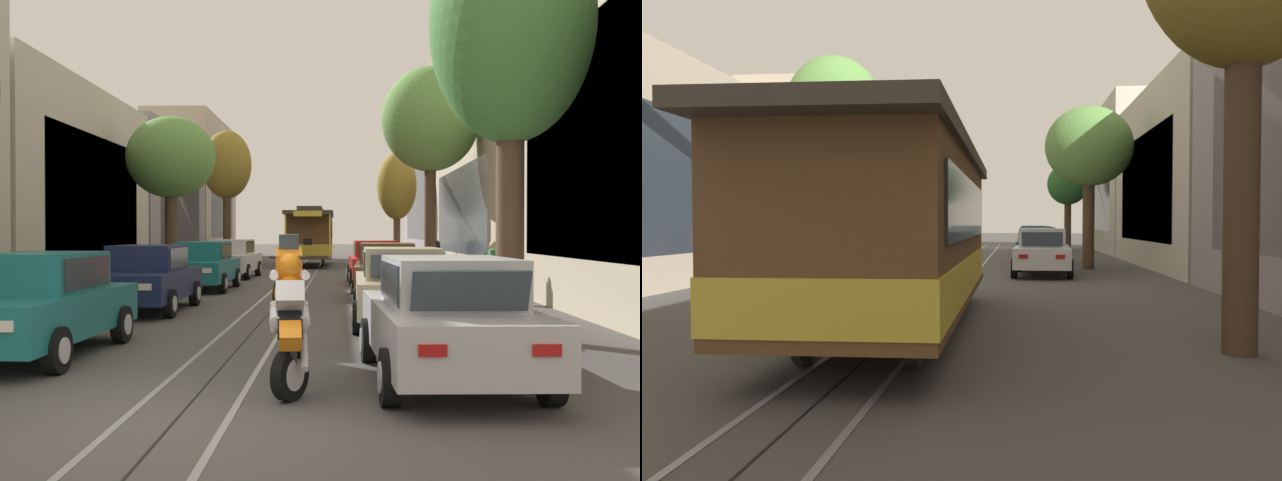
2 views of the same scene
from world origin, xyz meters
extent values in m
plane|color=#4C4947|center=(0.00, 21.44, 0.00)|extent=(160.00, 160.00, 0.00)
cube|color=gray|center=(-0.53, 24.80, 0.01)|extent=(0.08, 61.59, 0.01)
cube|color=gray|center=(0.53, 24.80, 0.01)|extent=(0.08, 61.59, 0.01)
cube|color=black|center=(0.00, 24.80, 0.00)|extent=(0.03, 61.59, 0.01)
cube|color=beige|center=(-9.12, 4.70, 4.38)|extent=(4.34, 13.10, 8.76)
cube|color=#2D3842|center=(-6.96, 4.70, 3.94)|extent=(0.04, 9.38, 5.25)
cube|color=beige|center=(-9.21, 18.10, 3.53)|extent=(4.52, 13.10, 7.07)
cube|color=#2D3842|center=(-6.96, 18.10, 3.18)|extent=(0.04, 9.38, 4.24)
cube|color=#BCAD93|center=(9.12, 6.93, 4.32)|extent=(4.35, 17.56, 8.65)
cube|color=#2D3842|center=(6.96, 6.93, 3.89)|extent=(0.04, 12.50, 5.19)
cube|color=#BCAD93|center=(9.61, 24.80, 3.17)|extent=(5.34, 17.56, 6.33)
cube|color=#2D3842|center=(6.96, 24.80, 2.85)|extent=(0.04, 12.50, 3.80)
cube|color=#196B70|center=(-2.97, 3.60, 0.65)|extent=(1.88, 4.33, 0.66)
cube|color=#196B70|center=(-2.97, 3.75, 1.28)|extent=(1.52, 2.09, 0.60)
cube|color=#2D3842|center=(-2.99, 2.92, 1.26)|extent=(1.34, 0.25, 0.47)
cube|color=#2D3842|center=(-2.95, 4.94, 1.26)|extent=(1.30, 0.22, 0.45)
cube|color=#2D3842|center=(-2.22, 3.74, 1.28)|extent=(0.07, 1.81, 0.47)
cube|color=#2D3842|center=(-3.72, 3.77, 1.28)|extent=(0.07, 1.81, 0.47)
cube|color=white|center=(-2.46, 1.43, 0.75)|extent=(0.28, 0.05, 0.14)
cube|color=#B21414|center=(-2.37, 5.75, 0.75)|extent=(0.28, 0.05, 0.12)
cube|color=white|center=(-3.57, 1.46, 0.75)|extent=(0.28, 0.05, 0.14)
cube|color=#B21414|center=(-3.49, 5.78, 0.75)|extent=(0.28, 0.05, 0.12)
cylinder|color=black|center=(-2.12, 2.25, 0.32)|extent=(0.21, 0.64, 0.64)
cylinder|color=silver|center=(-2.01, 2.25, 0.32)|extent=(0.03, 0.35, 0.35)
cylinder|color=black|center=(-3.88, 2.29, 0.32)|extent=(0.21, 0.64, 0.64)
cylinder|color=silver|center=(-3.99, 2.29, 0.32)|extent=(0.03, 0.35, 0.35)
cylinder|color=black|center=(-2.07, 4.92, 0.32)|extent=(0.21, 0.64, 0.64)
cylinder|color=silver|center=(-1.96, 4.92, 0.32)|extent=(0.03, 0.35, 0.35)
cylinder|color=black|center=(-3.83, 4.95, 0.32)|extent=(0.21, 0.64, 0.64)
cylinder|color=silver|center=(-3.94, 4.96, 0.32)|extent=(0.03, 0.35, 0.35)
cube|color=#19234C|center=(-2.96, 9.78, 0.65)|extent=(1.81, 4.30, 0.66)
cube|color=#19234C|center=(-2.96, 9.93, 1.28)|extent=(1.48, 2.07, 0.60)
cube|color=#2D3842|center=(-2.97, 9.09, 1.26)|extent=(1.33, 0.22, 0.47)
cube|color=#2D3842|center=(-2.96, 11.11, 1.26)|extent=(1.30, 0.20, 0.45)
cube|color=#2D3842|center=(-2.22, 9.93, 1.28)|extent=(0.03, 1.81, 0.47)
cube|color=#2D3842|center=(-3.71, 9.93, 1.28)|extent=(0.03, 1.81, 0.47)
cube|color=white|center=(-2.41, 7.62, 0.75)|extent=(0.28, 0.04, 0.14)
cube|color=#B21414|center=(-2.40, 11.94, 0.75)|extent=(0.28, 0.04, 0.12)
cube|color=white|center=(-3.53, 7.62, 0.75)|extent=(0.28, 0.04, 0.14)
cube|color=#B21414|center=(-3.52, 11.94, 0.75)|extent=(0.28, 0.04, 0.12)
cylinder|color=black|center=(-2.09, 8.44, 0.32)|extent=(0.20, 0.64, 0.64)
cylinder|color=silver|center=(-1.98, 8.44, 0.32)|extent=(0.02, 0.35, 0.35)
cylinder|color=black|center=(-3.85, 8.45, 0.32)|extent=(0.20, 0.64, 0.64)
cylinder|color=silver|center=(-3.96, 8.45, 0.32)|extent=(0.02, 0.35, 0.35)
cylinder|color=black|center=(-2.08, 11.11, 0.32)|extent=(0.20, 0.64, 0.64)
cylinder|color=silver|center=(-1.97, 11.11, 0.32)|extent=(0.02, 0.35, 0.35)
cylinder|color=black|center=(-3.84, 11.11, 0.32)|extent=(0.20, 0.64, 0.64)
cylinder|color=silver|center=(-3.95, 11.11, 0.32)|extent=(0.02, 0.35, 0.35)
cube|color=#196B70|center=(-2.81, 16.01, 0.65)|extent=(1.85, 4.32, 0.66)
cube|color=#196B70|center=(-2.81, 16.16, 1.28)|extent=(1.50, 2.08, 0.60)
cube|color=#2D3842|center=(-2.82, 15.32, 1.26)|extent=(1.33, 0.24, 0.47)
cube|color=#2D3842|center=(-2.80, 17.34, 1.26)|extent=(1.30, 0.21, 0.45)
cube|color=#2D3842|center=(-2.06, 16.15, 1.28)|extent=(0.05, 1.81, 0.47)
cube|color=#2D3842|center=(-3.56, 16.17, 1.28)|extent=(0.05, 1.81, 0.47)
cube|color=white|center=(-2.28, 13.84, 0.75)|extent=(0.28, 0.04, 0.14)
cube|color=#B21414|center=(-2.23, 18.16, 0.75)|extent=(0.28, 0.04, 0.12)
cube|color=white|center=(-3.39, 13.86, 0.75)|extent=(0.28, 0.04, 0.14)
cube|color=#B21414|center=(-3.35, 18.18, 0.75)|extent=(0.28, 0.04, 0.12)
cylinder|color=black|center=(-1.95, 14.67, 0.32)|extent=(0.21, 0.64, 0.64)
cylinder|color=silver|center=(-1.84, 14.67, 0.32)|extent=(0.02, 0.35, 0.35)
cylinder|color=black|center=(-3.71, 14.69, 0.32)|extent=(0.21, 0.64, 0.64)
cylinder|color=silver|center=(-3.82, 14.69, 0.32)|extent=(0.02, 0.35, 0.35)
cylinder|color=black|center=(-1.92, 17.33, 0.32)|extent=(0.21, 0.64, 0.64)
cylinder|color=silver|center=(-1.81, 17.33, 0.32)|extent=(0.02, 0.35, 0.35)
cylinder|color=black|center=(-3.68, 17.35, 0.32)|extent=(0.21, 0.64, 0.64)
cylinder|color=silver|center=(-3.79, 17.35, 0.32)|extent=(0.02, 0.35, 0.35)
cube|color=silver|center=(-2.81, 22.21, 0.65)|extent=(2.01, 4.38, 0.66)
cube|color=silver|center=(-2.80, 22.36, 1.28)|extent=(1.58, 2.13, 0.60)
cube|color=#2D3842|center=(-2.84, 21.53, 1.26)|extent=(1.34, 0.29, 0.47)
cube|color=#2D3842|center=(-2.75, 23.54, 1.26)|extent=(1.30, 0.26, 0.45)
cube|color=#2D3842|center=(-2.06, 22.33, 1.28)|extent=(0.12, 1.81, 0.47)
cube|color=#2D3842|center=(-3.55, 22.40, 1.28)|extent=(0.12, 1.81, 0.47)
cube|color=white|center=(-2.36, 20.03, 0.75)|extent=(0.28, 0.05, 0.14)
cube|color=#B21414|center=(-2.15, 24.34, 0.75)|extent=(0.28, 0.05, 0.12)
cube|color=white|center=(-3.47, 20.08, 0.75)|extent=(0.28, 0.05, 0.14)
cube|color=#B21414|center=(-3.26, 24.40, 0.75)|extent=(0.28, 0.05, 0.12)
cylinder|color=black|center=(-2.00, 20.84, 0.32)|extent=(0.23, 0.65, 0.64)
cylinder|color=silver|center=(-1.89, 20.83, 0.32)|extent=(0.04, 0.35, 0.35)
cylinder|color=black|center=(-3.76, 20.92, 0.32)|extent=(0.23, 0.65, 0.64)
cylinder|color=silver|center=(-3.87, 20.93, 0.32)|extent=(0.04, 0.35, 0.35)
cylinder|color=black|center=(-1.87, 23.50, 0.32)|extent=(0.23, 0.65, 0.64)
cylinder|color=silver|center=(-1.76, 23.50, 0.32)|extent=(0.04, 0.35, 0.35)
cylinder|color=black|center=(-3.62, 23.59, 0.32)|extent=(0.23, 0.65, 0.64)
cylinder|color=silver|center=(-3.73, 23.59, 0.32)|extent=(0.04, 0.35, 0.35)
cube|color=#B7B7BC|center=(3.02, 1.99, 0.65)|extent=(2.00, 4.38, 0.66)
cube|color=#B7B7BC|center=(3.02, 1.84, 1.28)|extent=(1.57, 2.13, 0.60)
cube|color=#2D3842|center=(2.98, 2.68, 1.26)|extent=(1.34, 0.28, 0.47)
cube|color=#2D3842|center=(3.08, 0.66, 1.26)|extent=(1.30, 0.26, 0.45)
cube|color=#2D3842|center=(2.28, 1.81, 1.28)|extent=(0.11, 1.81, 0.47)
cube|color=#2D3842|center=(3.77, 1.88, 1.28)|extent=(0.11, 1.81, 0.47)
cube|color=white|center=(2.36, 4.12, 0.75)|extent=(0.28, 0.05, 0.14)
cube|color=#B21414|center=(2.56, -0.19, 0.75)|extent=(0.28, 0.05, 0.12)
cube|color=white|center=(3.47, 4.17, 0.75)|extent=(0.28, 0.05, 0.14)
cube|color=#B21414|center=(3.67, -0.14, 0.75)|extent=(0.28, 0.05, 0.12)
cylinder|color=black|center=(2.08, 3.28, 0.32)|extent=(0.23, 0.65, 0.64)
cylinder|color=silver|center=(1.97, 3.28, 0.32)|extent=(0.04, 0.35, 0.35)
cylinder|color=black|center=(3.83, 3.36, 0.32)|extent=(0.23, 0.65, 0.64)
cylinder|color=silver|center=(3.94, 3.37, 0.32)|extent=(0.04, 0.35, 0.35)
cylinder|color=black|center=(2.20, 0.62, 0.32)|extent=(0.23, 0.65, 0.64)
cylinder|color=silver|center=(2.09, 0.61, 0.32)|extent=(0.04, 0.35, 0.35)
cylinder|color=black|center=(3.96, 0.70, 0.32)|extent=(0.23, 0.65, 0.64)
cylinder|color=silver|center=(4.07, 0.71, 0.32)|extent=(0.04, 0.35, 0.35)
cube|color=#C1B28E|center=(2.89, 7.36, 0.65)|extent=(1.88, 4.33, 0.66)
cube|color=#C1B28E|center=(2.89, 7.21, 1.28)|extent=(1.51, 2.09, 0.60)
cube|color=#2D3842|center=(2.91, 8.05, 1.26)|extent=(1.34, 0.25, 0.47)
cube|color=#2D3842|center=(2.87, 6.03, 1.26)|extent=(1.30, 0.22, 0.45)
cube|color=#2D3842|center=(2.14, 7.23, 1.28)|extent=(0.06, 1.81, 0.47)
cube|color=#2D3842|center=(3.64, 7.20, 1.28)|extent=(0.06, 1.81, 0.47)
cube|color=white|center=(2.38, 9.53, 0.75)|extent=(0.28, 0.05, 0.14)
cube|color=#B21414|center=(2.30, 5.22, 0.75)|extent=(0.28, 0.05, 0.12)
cube|color=white|center=(3.49, 9.51, 0.75)|extent=(0.28, 0.05, 0.14)
cube|color=#B21414|center=(3.41, 5.19, 0.75)|extent=(0.28, 0.05, 0.12)
cylinder|color=black|center=(2.04, 8.71, 0.32)|extent=(0.21, 0.64, 0.64)
cylinder|color=silver|center=(1.93, 8.72, 0.32)|extent=(0.03, 0.35, 0.35)
cylinder|color=black|center=(3.80, 8.68, 0.32)|extent=(0.21, 0.64, 0.64)
cylinder|color=silver|center=(3.91, 8.68, 0.32)|extent=(0.03, 0.35, 0.35)
cylinder|color=black|center=(1.99, 6.05, 0.32)|extent=(0.21, 0.64, 0.64)
cylinder|color=silver|center=(1.88, 6.05, 0.32)|extent=(0.03, 0.35, 0.35)
cylinder|color=black|center=(3.75, 6.02, 0.32)|extent=(0.21, 0.64, 0.64)
cylinder|color=silver|center=(3.86, 6.01, 0.32)|extent=(0.03, 0.35, 0.35)
cube|color=brown|center=(3.01, 13.45, 0.65)|extent=(1.97, 4.37, 0.66)
cube|color=brown|center=(3.00, 13.30, 1.28)|extent=(1.56, 2.12, 0.60)
cube|color=#2D3842|center=(3.03, 14.13, 1.26)|extent=(1.34, 0.27, 0.47)
cube|color=#2D3842|center=(2.95, 12.12, 1.26)|extent=(1.30, 0.25, 0.45)
cube|color=#2D3842|center=(2.25, 13.33, 1.28)|extent=(0.10, 1.81, 0.47)
cube|color=#2D3842|center=(3.75, 13.27, 1.28)|extent=(0.10, 1.81, 0.47)
cube|color=white|center=(2.53, 15.63, 0.75)|extent=(0.28, 0.05, 0.14)
cube|color=#B21414|center=(2.36, 11.31, 0.75)|extent=(0.28, 0.05, 0.12)
cube|color=white|center=(3.65, 15.58, 0.75)|extent=(0.28, 0.05, 0.14)
cube|color=#B21414|center=(3.48, 11.27, 0.75)|extent=(0.28, 0.05, 0.12)
cylinder|color=black|center=(2.18, 14.81, 0.32)|extent=(0.23, 0.65, 0.64)
cylinder|color=silver|center=(2.07, 14.82, 0.32)|extent=(0.03, 0.35, 0.35)
cylinder|color=black|center=(3.94, 14.74, 0.32)|extent=(0.23, 0.65, 0.64)
cylinder|color=silver|center=(4.05, 14.74, 0.32)|extent=(0.03, 0.35, 0.35)
cylinder|color=black|center=(2.07, 12.15, 0.32)|extent=(0.23, 0.65, 0.64)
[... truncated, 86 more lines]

